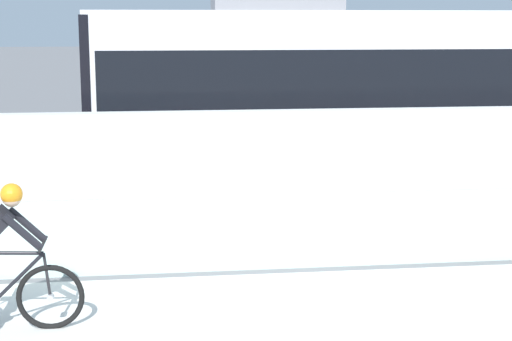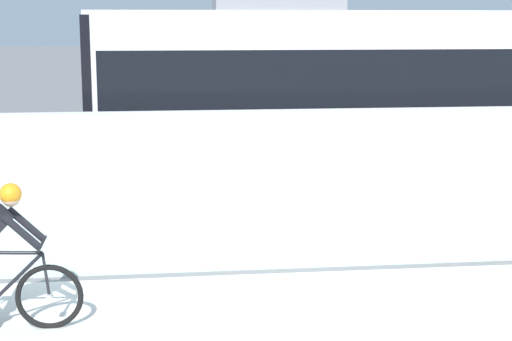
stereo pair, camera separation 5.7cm
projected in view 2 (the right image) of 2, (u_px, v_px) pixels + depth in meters
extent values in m
plane|color=slate|center=(292.00, 318.00, 9.07)|extent=(200.00, 200.00, 0.00)
cube|color=silver|center=(292.00, 318.00, 9.07)|extent=(32.00, 3.20, 0.01)
cube|color=#ADC6C1|center=(269.00, 232.00, 10.78)|extent=(32.00, 0.05, 1.01)
cube|color=silver|center=(253.00, 173.00, 12.46)|extent=(32.00, 0.36, 1.93)
cube|color=#595654|center=(238.00, 200.00, 15.06)|extent=(32.00, 0.08, 0.01)
cube|color=#595654|center=(231.00, 185.00, 16.46)|extent=(32.00, 0.08, 0.01)
cube|color=silver|center=(379.00, 93.00, 15.75)|extent=(11.00, 2.50, 3.10)
cube|color=black|center=(379.00, 74.00, 15.68)|extent=(10.56, 2.54, 1.04)
cube|color=red|center=(377.00, 162.00, 16.00)|extent=(10.78, 2.53, 0.28)
cube|color=slate|center=(278.00, 1.00, 15.20)|extent=(2.40, 1.10, 0.36)
cube|color=#232326|center=(198.00, 175.00, 15.61)|extent=(1.40, 1.88, 0.20)
cylinder|color=black|center=(200.00, 185.00, 14.92)|extent=(0.60, 0.10, 0.60)
cylinder|color=black|center=(196.00, 171.00, 16.32)|extent=(0.60, 0.10, 0.60)
cube|color=black|center=(93.00, 96.00, 15.10)|extent=(0.16, 2.54, 2.94)
torus|color=black|center=(49.00, 297.00, 8.69)|extent=(0.72, 0.06, 0.72)
cylinder|color=#99999E|center=(49.00, 297.00, 8.69)|extent=(0.07, 0.10, 0.07)
cylinder|color=black|center=(16.00, 279.00, 8.61)|extent=(0.60, 0.04, 0.58)
cylinder|color=black|center=(6.00, 253.00, 8.55)|extent=(0.76, 0.04, 0.07)
cylinder|color=black|center=(46.00, 275.00, 8.65)|extent=(0.08, 0.03, 0.49)
cylinder|color=black|center=(42.00, 244.00, 8.58)|extent=(0.03, 0.58, 0.03)
sphere|color=beige|center=(11.00, 197.00, 8.45)|extent=(0.20, 0.20, 0.20)
sphere|color=orange|center=(11.00, 194.00, 8.45)|extent=(0.23, 0.23, 0.23)
cylinder|color=black|center=(22.00, 232.00, 8.37)|extent=(0.41, 0.08, 0.41)
cylinder|color=black|center=(26.00, 224.00, 8.68)|extent=(0.41, 0.08, 0.41)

